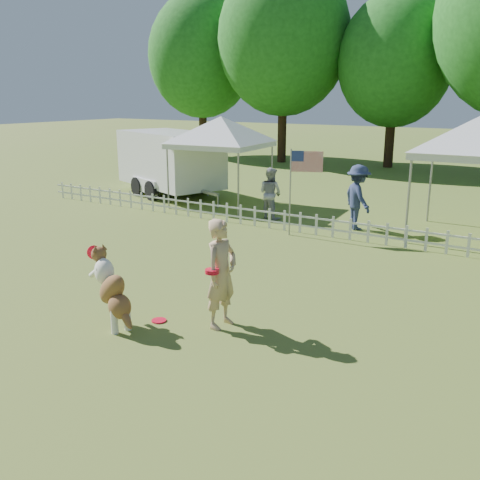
{
  "coord_description": "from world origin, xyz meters",
  "views": [
    {
      "loc": [
        5.66,
        -6.43,
        3.81
      ],
      "look_at": [
        0.37,
        2.0,
        1.1
      ],
      "focal_mm": 40.0,
      "sensor_mm": 36.0,
      "label": 1
    }
  ],
  "objects": [
    {
      "name": "frisbee_on_turf",
      "position": [
        -0.11,
        0.11,
        0.01
      ],
      "size": [
        0.34,
        0.34,
        0.02
      ],
      "primitive_type": "cylinder",
      "rotation": [
        0.0,
        0.0,
        0.4
      ],
      "color": "red",
      "rests_on": "ground"
    },
    {
      "name": "tree_center_left",
      "position": [
        -3.0,
        22.5,
        4.9
      ],
      "size": [
        6.0,
        6.0,
        9.8
      ],
      "primitive_type": null,
      "color": "#1B5719",
      "rests_on": "ground"
    },
    {
      "name": "tree_far_left",
      "position": [
        -15.0,
        22.0,
        5.5
      ],
      "size": [
        6.6,
        6.6,
        11.0
      ],
      "primitive_type": null,
      "color": "#1B5719",
      "rests_on": "ground"
    },
    {
      "name": "handler",
      "position": [
        0.92,
        0.54,
        0.93
      ],
      "size": [
        0.49,
        0.71,
        1.87
      ],
      "primitive_type": "imported",
      "rotation": [
        0.0,
        0.0,
        1.51
      ],
      "color": "tan",
      "rests_on": "ground"
    },
    {
      "name": "spectator_a",
      "position": [
        -2.37,
        8.16,
        0.81
      ],
      "size": [
        0.89,
        0.76,
        1.62
      ],
      "primitive_type": "imported",
      "rotation": [
        0.0,
        0.0,
        2.95
      ],
      "color": "#A0A0A6",
      "rests_on": "ground"
    },
    {
      "name": "spectator_b",
      "position": [
        0.45,
        8.28,
        0.94
      ],
      "size": [
        1.37,
        1.35,
        1.89
      ],
      "primitive_type": "imported",
      "rotation": [
        0.0,
        0.0,
        2.38
      ],
      "color": "navy",
      "rests_on": "ground"
    },
    {
      "name": "dog",
      "position": [
        -0.62,
        -0.45,
        0.66
      ],
      "size": [
        1.34,
        0.85,
        1.31
      ],
      "primitive_type": null,
      "rotation": [
        0.0,
        0.0,
        -0.37
      ],
      "color": "brown",
      "rests_on": "ground"
    },
    {
      "name": "cargo_trailer",
      "position": [
        -7.72,
        9.77,
        1.25
      ],
      "size": [
        6.19,
        4.34,
        2.5
      ],
      "primitive_type": null,
      "rotation": [
        0.0,
        0.0,
        -0.36
      ],
      "color": "white",
      "rests_on": "ground"
    },
    {
      "name": "ground",
      "position": [
        0.0,
        0.0,
        0.0
      ],
      "size": [
        120.0,
        120.0,
        0.0
      ],
      "primitive_type": "plane",
      "color": "#4F6E22",
      "rests_on": "ground"
    },
    {
      "name": "canopy_tent_right",
      "position": [
        3.49,
        9.03,
        1.63
      ],
      "size": [
        3.29,
        3.29,
        3.27
      ],
      "primitive_type": null,
      "rotation": [
        0.0,
        0.0,
        0.04
      ],
      "color": "silver",
      "rests_on": "ground"
    },
    {
      "name": "canopy_tent_left",
      "position": [
        -4.87,
        9.12,
        1.52
      ],
      "size": [
        3.2,
        3.2,
        3.03
      ],
      "primitive_type": null,
      "rotation": [
        0.0,
        0.0,
        0.09
      ],
      "color": "silver",
      "rests_on": "ground"
    },
    {
      "name": "tree_left",
      "position": [
        -9.0,
        21.5,
        6.0
      ],
      "size": [
        7.4,
        7.4,
        12.0
      ],
      "primitive_type": null,
      "color": "#1B5719",
      "rests_on": "ground"
    },
    {
      "name": "flag_pole",
      "position": [
        -0.9,
        6.62,
        1.2
      ],
      "size": [
        0.89,
        0.43,
        2.4
      ],
      "primitive_type": null,
      "rotation": [
        0.0,
        0.0,
        0.38
      ],
      "color": "gray",
      "rests_on": "ground"
    },
    {
      "name": "picket_fence",
      "position": [
        0.0,
        7.0,
        0.3
      ],
      "size": [
        22.0,
        0.08,
        0.6
      ],
      "primitive_type": null,
      "color": "white",
      "rests_on": "ground"
    }
  ]
}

